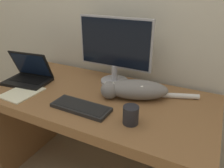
% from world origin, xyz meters
% --- Properties ---
extents(desk, '(1.43, 0.71, 0.74)m').
position_xyz_m(desk, '(0.00, 0.35, 0.58)').
color(desk, olive).
rests_on(desk, ground_plane).
extents(monitor, '(0.51, 0.19, 0.45)m').
position_xyz_m(monitor, '(0.01, 0.58, 0.98)').
color(monitor, '#B2B2B7').
rests_on(monitor, desk).
extents(laptop, '(0.32, 0.24, 0.21)m').
position_xyz_m(laptop, '(-0.53, 0.32, 0.78)').
color(laptop, black).
rests_on(laptop, desk).
extents(external_keyboard, '(0.34, 0.14, 0.02)m').
position_xyz_m(external_keyboard, '(-0.00, 0.17, 0.75)').
color(external_keyboard, black).
rests_on(external_keyboard, desk).
extents(cat, '(0.55, 0.30, 0.12)m').
position_xyz_m(cat, '(0.22, 0.42, 0.80)').
color(cat, gray).
rests_on(cat, desk).
extents(coffee_mug, '(0.08, 0.08, 0.09)m').
position_xyz_m(coffee_mug, '(0.30, 0.17, 0.79)').
color(coffee_mug, '#232328').
rests_on(coffee_mug, desk).
extents(paper_notepad, '(0.20, 0.24, 0.01)m').
position_xyz_m(paper_notepad, '(-0.44, 0.16, 0.74)').
color(paper_notepad, '#F4EFC6').
rests_on(paper_notepad, desk).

